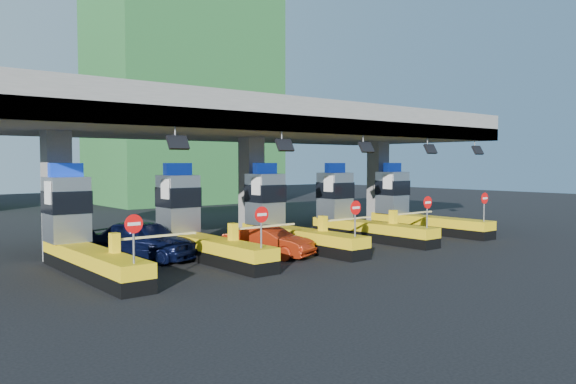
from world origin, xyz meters
TOP-DOWN VIEW (x-y plane):
  - ground at (0.00, 0.00)m, footprint 120.00×120.00m
  - toll_canopy at (0.00, 2.87)m, footprint 28.00×12.09m
  - toll_lane_far_left at (-10.00, 0.28)m, footprint 4.43×8.00m
  - toll_lane_left at (-5.00, 0.28)m, footprint 4.43×8.00m
  - toll_lane_center at (0.00, 0.28)m, footprint 4.43×8.00m
  - toll_lane_right at (5.00, 0.28)m, footprint 4.43×8.00m
  - toll_lane_far_right at (10.00, 0.28)m, footprint 4.43×8.00m
  - bg_building_scaffold at (12.00, 32.00)m, footprint 18.00×12.00m
  - van at (-6.94, 1.17)m, footprint 3.95×5.44m
  - red_car at (-2.41, -1.65)m, footprint 2.82×4.34m

SIDE VIEW (x-z plane):
  - ground at x=0.00m, z-range 0.00..0.00m
  - red_car at x=-2.41m, z-range 0.00..1.35m
  - van at x=-6.94m, z-range 0.00..1.72m
  - toll_lane_far_left at x=-10.00m, z-range -0.68..3.47m
  - toll_lane_left at x=-5.00m, z-range -0.68..3.47m
  - toll_lane_center at x=0.00m, z-range -0.68..3.47m
  - toll_lane_right at x=5.00m, z-range -0.68..3.47m
  - toll_lane_far_right at x=10.00m, z-range -0.68..3.47m
  - toll_canopy at x=0.00m, z-range 2.63..9.63m
  - bg_building_scaffold at x=12.00m, z-range 0.00..28.00m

